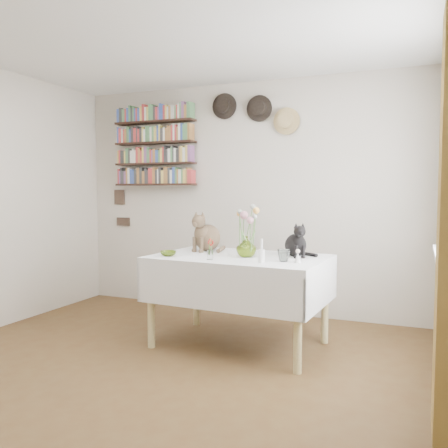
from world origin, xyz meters
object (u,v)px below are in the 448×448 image
at_px(tabby_cat, 208,230).
at_px(dining_table, 239,278).
at_px(black_cat, 296,239).
at_px(bookshelf_unit, 155,146).
at_px(flower_vase, 246,247).

bearing_deg(tabby_cat, dining_table, -18.22).
distance_m(dining_table, black_cat, 0.58).
distance_m(black_cat, bookshelf_unit, 2.29).
height_order(black_cat, flower_vase, black_cat).
height_order(dining_table, bookshelf_unit, bookshelf_unit).
xyz_separation_m(tabby_cat, flower_vase, (0.48, -0.27, -0.10)).
bearing_deg(flower_vase, bookshelf_unit, 144.27).
bearing_deg(black_cat, bookshelf_unit, 123.44).
relative_size(dining_table, black_cat, 5.11).
bearing_deg(black_cat, dining_table, 169.14).
xyz_separation_m(dining_table, black_cat, (0.45, 0.16, 0.34)).
relative_size(flower_vase, bookshelf_unit, 0.18).
height_order(dining_table, black_cat, black_cat).
xyz_separation_m(tabby_cat, black_cat, (0.85, -0.07, -0.04)).
bearing_deg(bookshelf_unit, flower_vase, -35.73).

